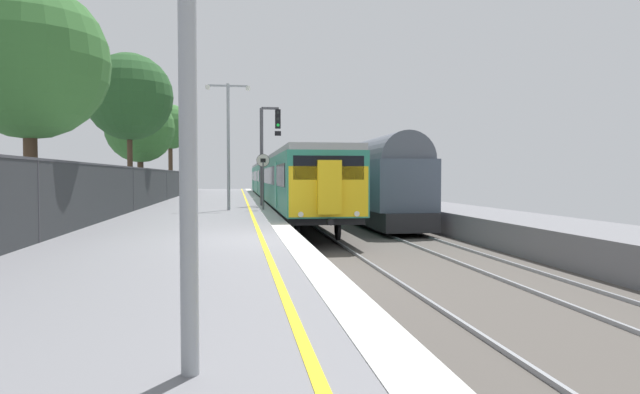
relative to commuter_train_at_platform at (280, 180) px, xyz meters
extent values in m
cube|color=slate|center=(-4.60, -25.76, -1.77)|extent=(6.40, 110.00, 1.00)
cube|color=silver|center=(-1.70, -25.76, -1.26)|extent=(0.60, 110.00, 0.01)
cube|color=yellow|center=(-2.45, -25.76, -1.26)|extent=(0.12, 110.00, 0.01)
cube|color=#4C4742|center=(4.10, -25.76, -2.37)|extent=(11.00, 110.00, 0.20)
cube|color=slate|center=(7.50, -25.76, -1.77)|extent=(3.60, 110.00, 1.00)
cube|color=gray|center=(-0.71, -25.76, -2.23)|extent=(0.07, 110.00, 0.08)
cube|color=gray|center=(0.72, -25.76, -2.23)|extent=(0.07, 110.00, 0.08)
cube|color=gray|center=(3.29, -25.76, -2.23)|extent=(0.07, 110.00, 0.08)
cube|color=gray|center=(4.72, -25.76, -2.23)|extent=(0.07, 110.00, 0.08)
cube|color=#2D846B|center=(0.00, -10.64, 0.00)|extent=(2.80, 20.81, 2.30)
cube|color=black|center=(0.00, -10.64, -1.27)|extent=(2.64, 20.21, 0.25)
cube|color=#999E9E|center=(0.00, -10.64, 1.27)|extent=(2.68, 20.81, 0.24)
cube|color=black|center=(-1.41, -10.64, 0.30)|extent=(0.02, 19.21, 0.84)
cube|color=teal|center=(-1.41, -15.84, -0.10)|extent=(0.03, 1.10, 1.90)
cube|color=teal|center=(-1.41, -5.44, -0.10)|extent=(0.03, 1.10, 1.90)
cylinder|color=black|center=(-0.78, -18.45, -1.77)|extent=(0.12, 0.84, 0.84)
cylinder|color=black|center=(0.78, -18.45, -1.77)|extent=(0.12, 0.84, 0.84)
cylinder|color=black|center=(-0.78, -2.84, -1.77)|extent=(0.12, 0.84, 0.84)
cylinder|color=black|center=(0.78, -2.84, -1.77)|extent=(0.12, 0.84, 0.84)
cube|color=#2D846B|center=(0.00, 10.76, 0.00)|extent=(2.80, 20.81, 2.30)
cube|color=black|center=(0.00, 10.76, -1.27)|extent=(2.64, 20.21, 0.25)
cube|color=#999E9E|center=(0.00, 10.76, 1.27)|extent=(2.68, 20.81, 0.24)
cube|color=black|center=(-1.41, 10.76, 0.30)|extent=(0.02, 19.21, 0.84)
cube|color=teal|center=(-1.41, 5.56, -0.10)|extent=(0.03, 1.10, 1.90)
cube|color=teal|center=(-1.41, 15.96, -0.10)|extent=(0.03, 1.10, 1.90)
cylinder|color=black|center=(-0.78, 2.96, -1.77)|extent=(0.12, 0.84, 0.84)
cylinder|color=black|center=(0.78, 2.96, -1.77)|extent=(0.12, 0.84, 0.84)
cylinder|color=black|center=(-0.78, 18.57, -1.77)|extent=(0.12, 0.84, 0.84)
cylinder|color=black|center=(0.78, 18.57, -1.77)|extent=(0.12, 0.84, 0.84)
cube|color=yellow|center=(0.00, -21.01, -0.25)|extent=(2.70, 0.10, 1.70)
cube|color=black|center=(0.00, -21.02, 0.55)|extent=(2.40, 0.08, 0.80)
cube|color=yellow|center=(0.00, -21.15, -0.10)|extent=(0.80, 0.24, 1.80)
cylinder|color=white|center=(-0.95, -21.07, -1.00)|extent=(0.18, 0.06, 0.18)
cylinder|color=white|center=(0.95, -21.07, -1.00)|extent=(0.18, 0.06, 0.18)
cylinder|color=black|center=(0.00, -21.30, -1.25)|extent=(0.20, 0.35, 0.20)
cube|color=black|center=(0.00, 10.76, 1.52)|extent=(0.60, 0.90, 0.20)
cube|color=#232326|center=(4.00, -11.66, -1.64)|extent=(2.30, 12.42, 0.79)
cube|color=#4C5666|center=(4.00, -11.66, -0.13)|extent=(2.60, 11.62, 2.24)
cylinder|color=#515660|center=(4.00, -11.66, 0.99)|extent=(2.39, 11.22, 2.39)
cylinder|color=black|center=(3.22, -15.87, -1.77)|extent=(0.12, 0.84, 0.84)
cylinder|color=black|center=(4.78, -15.87, -1.77)|extent=(0.12, 0.84, 0.84)
cylinder|color=black|center=(3.22, -7.45, -1.77)|extent=(0.12, 0.84, 0.84)
cylinder|color=black|center=(4.78, -7.45, -1.77)|extent=(0.12, 0.84, 0.84)
cube|color=#232326|center=(4.00, 1.56, -1.64)|extent=(2.30, 12.42, 0.79)
cube|color=#4C5666|center=(4.00, 1.56, -0.13)|extent=(2.60, 11.62, 2.24)
cylinder|color=#515660|center=(4.00, 1.56, 0.99)|extent=(2.39, 11.22, 2.39)
cylinder|color=black|center=(3.22, -2.65, -1.77)|extent=(0.12, 0.84, 0.84)
cylinder|color=black|center=(4.78, -2.65, -1.77)|extent=(0.12, 0.84, 0.84)
cylinder|color=black|center=(3.22, 5.76, -1.77)|extent=(0.12, 0.84, 0.84)
cylinder|color=black|center=(4.78, 5.76, -1.77)|extent=(0.12, 0.84, 0.84)
cube|color=#232326|center=(4.00, 14.77, -1.64)|extent=(2.30, 12.42, 0.79)
cube|color=#4C5666|center=(4.00, 14.77, -0.13)|extent=(2.60, 11.62, 2.24)
cylinder|color=#515660|center=(4.00, 14.77, 0.99)|extent=(2.39, 11.22, 2.39)
cylinder|color=black|center=(3.22, 10.56, -1.77)|extent=(0.12, 0.84, 0.84)
cylinder|color=black|center=(4.78, 10.56, -1.77)|extent=(0.12, 0.84, 0.84)
cylinder|color=black|center=(3.22, 18.98, -1.77)|extent=(0.12, 0.84, 0.84)
cylinder|color=black|center=(4.78, 18.98, -1.77)|extent=(0.12, 0.84, 0.84)
cube|color=#232326|center=(4.00, 27.99, -1.64)|extent=(2.30, 12.42, 0.79)
cube|color=#4C5666|center=(4.00, 27.99, -0.13)|extent=(2.60, 11.62, 2.24)
cylinder|color=#515660|center=(4.00, 27.99, 0.99)|extent=(2.39, 11.22, 2.39)
cylinder|color=black|center=(3.22, 23.78, -1.77)|extent=(0.12, 0.84, 0.84)
cylinder|color=black|center=(4.78, 23.78, -1.77)|extent=(0.12, 0.84, 0.84)
cylinder|color=black|center=(3.22, 32.20, -1.77)|extent=(0.12, 0.84, 0.84)
cylinder|color=black|center=(4.78, 32.20, -1.77)|extent=(0.12, 0.84, 0.84)
cylinder|color=#47474C|center=(-1.75, -10.29, 1.27)|extent=(0.18, 0.18, 5.08)
cube|color=#47474C|center=(-1.30, -10.29, 3.81)|extent=(0.90, 0.12, 0.12)
cube|color=black|center=(-0.90, -10.29, 3.26)|extent=(0.28, 0.20, 1.00)
cylinder|color=black|center=(-0.90, -10.41, 3.58)|extent=(0.16, 0.04, 0.16)
cylinder|color=black|center=(-0.90, -10.41, 3.26)|extent=(0.16, 0.04, 0.16)
cylinder|color=#19D83F|center=(-0.90, -10.41, 2.94)|extent=(0.16, 0.04, 0.16)
cube|color=black|center=(-0.90, -10.29, 2.51)|extent=(0.32, 0.16, 0.24)
cylinder|color=#59595B|center=(-1.85, -13.92, -0.17)|extent=(0.08, 0.08, 2.20)
cylinder|color=black|center=(-1.85, -13.93, 0.99)|extent=(0.59, 0.02, 0.59)
cylinder|color=silver|center=(-1.85, -13.94, 0.99)|extent=(0.56, 0.02, 0.56)
cube|color=black|center=(-1.85, -13.95, 0.99)|extent=(0.24, 0.01, 0.18)
cylinder|color=#93999E|center=(-3.40, -34.87, 1.17)|extent=(0.14, 0.14, 4.87)
cylinder|color=#93999E|center=(-3.40, -13.87, 1.59)|extent=(0.14, 0.14, 5.71)
cube|color=#93999E|center=(-2.95, -13.87, 4.34)|extent=(0.90, 0.08, 0.08)
cylinder|color=silver|center=(-2.50, -13.87, 4.26)|extent=(0.20, 0.20, 0.18)
cube|color=#93999E|center=(-3.85, -13.87, 4.34)|extent=(0.90, 0.08, 0.08)
cylinder|color=silver|center=(-4.30, -13.87, 4.26)|extent=(0.20, 0.20, 0.18)
cube|color=#282B2D|center=(-7.55, -25.76, -0.31)|extent=(0.03, 99.00, 1.92)
cube|color=#38383D|center=(-7.55, -25.76, 0.66)|extent=(0.06, 99.00, 0.06)
cylinder|color=#38383D|center=(-7.55, -25.76, -0.31)|extent=(0.07, 0.07, 1.92)
cylinder|color=#38383D|center=(-7.55, -14.08, -0.31)|extent=(0.07, 0.07, 1.92)
cylinder|color=#38383D|center=(-7.55, -2.39, -0.31)|extent=(0.07, 0.07, 1.92)
cylinder|color=#38383D|center=(-7.55, 9.30, -0.31)|extent=(0.07, 0.07, 1.92)
cylinder|color=#38383D|center=(-7.55, 20.99, -0.31)|extent=(0.07, 0.07, 1.92)
cylinder|color=#473323|center=(-8.65, -8.68, 0.98)|extent=(0.28, 0.28, 4.49)
sphere|color=#234C23|center=(-8.65, -8.68, 4.48)|extent=(4.58, 4.58, 4.58)
sphere|color=#234C23|center=(-8.75, -8.97, 3.91)|extent=(2.69, 2.69, 2.69)
cylinder|color=#473323|center=(-9.17, 14.02, 1.25)|extent=(0.40, 0.40, 5.04)
sphere|color=#33662D|center=(-9.17, 14.02, 4.92)|extent=(4.16, 4.16, 4.16)
sphere|color=#33662D|center=(-9.27, 14.07, 4.40)|extent=(2.94, 2.94, 2.94)
cylinder|color=#473323|center=(-8.74, -22.70, 0.51)|extent=(0.37, 0.37, 3.55)
sphere|color=#33662D|center=(-8.74, -22.70, 3.48)|extent=(4.35, 4.35, 4.35)
sphere|color=#33662D|center=(-8.90, -22.33, 2.93)|extent=(2.44, 2.44, 2.44)
cylinder|color=#473323|center=(-9.52, -0.27, 0.50)|extent=(0.40, 0.40, 3.53)
sphere|color=#33662D|center=(-9.52, -0.27, 3.54)|extent=(4.65, 4.65, 4.65)
sphere|color=#33662D|center=(-9.49, -0.72, 2.96)|extent=(3.23, 3.23, 3.23)
camera|label=1|loc=(-3.04, -39.16, 0.26)|focal=30.91mm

